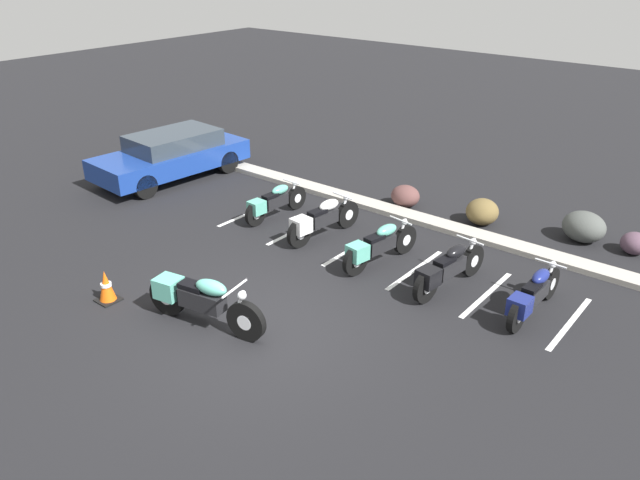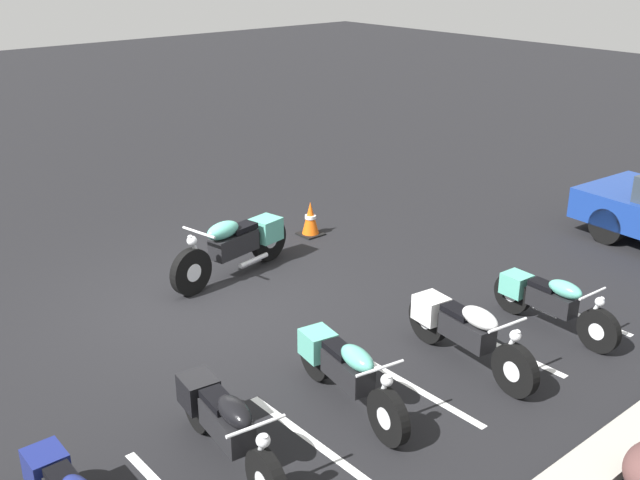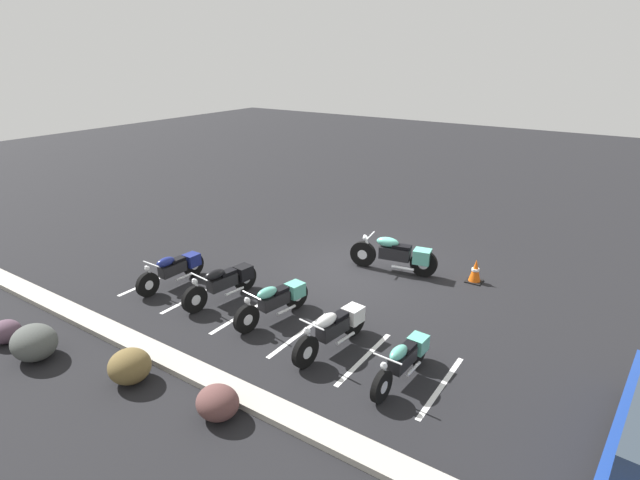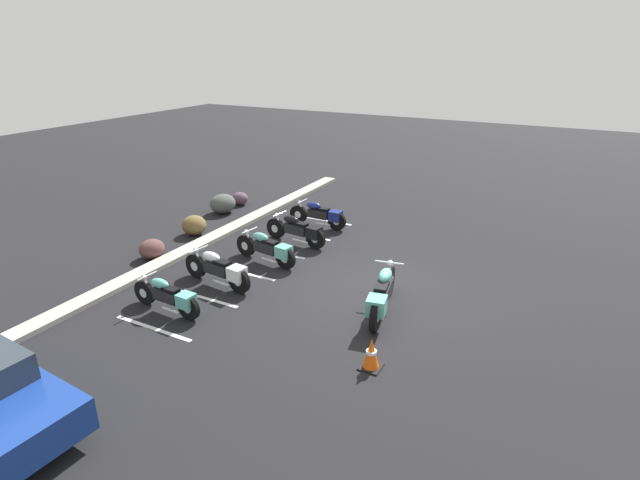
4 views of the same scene
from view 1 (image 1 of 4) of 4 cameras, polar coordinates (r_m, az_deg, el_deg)
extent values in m
plane|color=black|center=(10.94, -5.53, -8.13)|extent=(60.00, 60.00, 0.00)
cylinder|color=black|center=(10.51, -6.76, -7.38)|extent=(0.73, 0.26, 0.72)
cylinder|color=silver|center=(10.51, -6.76, -7.38)|extent=(0.29, 0.18, 0.27)
cylinder|color=black|center=(11.45, -13.77, -5.02)|extent=(0.73, 0.26, 0.72)
cylinder|color=silver|center=(11.45, -13.77, -5.02)|extent=(0.29, 0.18, 0.27)
cube|color=black|center=(10.90, -10.72, -5.35)|extent=(0.87, 0.45, 0.33)
ellipsoid|color=#59B29E|center=(10.64, -9.92, -4.29)|extent=(0.65, 0.39, 0.26)
cube|color=black|center=(10.90, -11.58, -4.12)|extent=(0.52, 0.34, 0.09)
cube|color=#59B29E|center=(11.32, -13.67, -4.24)|extent=(0.50, 0.47, 0.37)
cylinder|color=silver|center=(10.43, -7.44, -5.87)|extent=(0.29, 0.12, 0.58)
cylinder|color=silver|center=(10.32, -7.82, -4.43)|extent=(0.16, 0.67, 0.04)
sphere|color=silver|center=(10.29, -7.15, -5.05)|extent=(0.15, 0.15, 0.15)
cylinder|color=silver|center=(11.32, -11.20, -6.07)|extent=(0.60, 0.18, 0.08)
cylinder|color=black|center=(15.57, -2.17, 3.88)|extent=(0.14, 0.59, 0.59)
cylinder|color=silver|center=(15.57, -2.17, 3.88)|extent=(0.12, 0.23, 0.22)
cylinder|color=black|center=(14.69, -5.91, 2.38)|extent=(0.14, 0.59, 0.59)
cylinder|color=silver|center=(14.69, -5.91, 2.38)|extent=(0.12, 0.23, 0.22)
cube|color=black|center=(15.04, -4.13, 3.58)|extent=(0.29, 0.69, 0.27)
ellipsoid|color=#59B29E|center=(15.07, -3.67, 4.62)|extent=(0.26, 0.51, 0.21)
cube|color=black|center=(14.88, -4.56, 4.05)|extent=(0.23, 0.40, 0.07)
cube|color=#59B29E|center=(14.65, -5.81, 3.01)|extent=(0.34, 0.37, 0.30)
cylinder|color=silver|center=(15.41, -2.46, 4.57)|extent=(0.07, 0.24, 0.47)
cylinder|color=silver|center=(15.30, -2.62, 5.33)|extent=(0.55, 0.06, 0.03)
sphere|color=silver|center=(15.40, -2.31, 5.19)|extent=(0.12, 0.12, 0.12)
cylinder|color=silver|center=(15.08, -5.03, 2.52)|extent=(0.09, 0.49, 0.06)
cylinder|color=black|center=(14.54, 2.53, 2.37)|extent=(0.20, 0.65, 0.65)
cylinder|color=silver|center=(14.54, 2.53, 2.37)|extent=(0.15, 0.26, 0.25)
cylinder|color=black|center=(13.57, -1.89, 0.62)|extent=(0.20, 0.65, 0.65)
cylinder|color=silver|center=(13.57, -1.89, 0.62)|extent=(0.15, 0.26, 0.25)
cube|color=black|center=(13.95, 0.25, 2.02)|extent=(0.36, 0.77, 0.29)
ellipsoid|color=white|center=(13.97, 0.83, 3.23)|extent=(0.32, 0.57, 0.23)
cube|color=black|center=(13.77, -0.24, 2.57)|extent=(0.29, 0.46, 0.08)
cube|color=white|center=(13.52, -1.75, 1.35)|extent=(0.40, 0.43, 0.33)
cylinder|color=silver|center=(14.36, 2.22, 3.18)|extent=(0.09, 0.26, 0.52)
cylinder|color=silver|center=(14.23, 2.07, 4.06)|extent=(0.61, 0.11, 0.04)
sphere|color=silver|center=(14.34, 2.42, 3.90)|extent=(0.14, 0.14, 0.14)
cylinder|color=silver|center=(14.01, -0.86, 0.81)|extent=(0.13, 0.54, 0.07)
cylinder|color=black|center=(13.43, 7.76, 0.06)|extent=(0.22, 0.64, 0.63)
cylinder|color=silver|center=(13.43, 7.76, 0.06)|extent=(0.16, 0.26, 0.24)
cylinder|color=black|center=(12.44, 3.27, -1.89)|extent=(0.22, 0.64, 0.63)
cylinder|color=silver|center=(12.44, 3.27, -1.89)|extent=(0.16, 0.26, 0.24)
cube|color=black|center=(12.83, 5.48, -0.37)|extent=(0.38, 0.76, 0.29)
ellipsoid|color=#59B29E|center=(12.85, 6.11, 0.91)|extent=(0.33, 0.57, 0.23)
cube|color=black|center=(12.64, 5.01, 0.19)|extent=(0.29, 0.45, 0.08)
cube|color=#59B29E|center=(12.40, 3.45, -1.12)|extent=(0.40, 0.43, 0.32)
cylinder|color=silver|center=(13.24, 7.49, 0.88)|extent=(0.10, 0.26, 0.51)
cylinder|color=silver|center=(13.10, 7.39, 1.80)|extent=(0.59, 0.13, 0.03)
sphere|color=silver|center=(13.22, 7.73, 1.64)|extent=(0.13, 0.13, 0.13)
cylinder|color=silver|center=(12.88, 4.27, -1.63)|extent=(0.15, 0.53, 0.07)
cylinder|color=black|center=(12.79, 13.75, -1.81)|extent=(0.20, 0.65, 0.64)
cylinder|color=silver|center=(12.79, 13.75, -1.81)|extent=(0.15, 0.26, 0.24)
cylinder|color=black|center=(11.66, 9.64, -4.22)|extent=(0.20, 0.65, 0.64)
cylinder|color=silver|center=(11.66, 9.64, -4.22)|extent=(0.15, 0.26, 0.24)
cube|color=black|center=(12.11, 11.72, -2.43)|extent=(0.36, 0.77, 0.29)
ellipsoid|color=black|center=(12.14, 12.36, -1.03)|extent=(0.32, 0.57, 0.23)
cube|color=black|center=(11.90, 11.34, -1.87)|extent=(0.29, 0.46, 0.08)
cube|color=black|center=(11.61, 9.85, -3.38)|extent=(0.40, 0.43, 0.33)
cylinder|color=silver|center=(12.58, 13.58, -0.96)|extent=(0.09, 0.26, 0.52)
cylinder|color=silver|center=(12.43, 13.54, 0.00)|extent=(0.60, 0.11, 0.04)
sphere|color=silver|center=(12.56, 13.83, -0.15)|extent=(0.14, 0.14, 0.14)
cylinder|color=silver|center=(12.13, 10.41, -3.81)|extent=(0.14, 0.54, 0.07)
cylinder|color=black|center=(12.40, 20.29, -3.73)|extent=(0.13, 0.62, 0.62)
cylinder|color=silver|center=(12.40, 20.29, -3.73)|extent=(0.12, 0.24, 0.23)
cylinder|color=black|center=(11.20, 17.58, -6.59)|extent=(0.13, 0.62, 0.62)
cylinder|color=silver|center=(11.20, 17.58, -6.59)|extent=(0.12, 0.24, 0.23)
cube|color=black|center=(11.69, 19.02, -4.59)|extent=(0.28, 0.72, 0.28)
ellipsoid|color=navy|center=(11.73, 19.54, -3.15)|extent=(0.25, 0.53, 0.22)
cube|color=black|center=(11.47, 18.84, -4.09)|extent=(0.23, 0.42, 0.07)
cube|color=navy|center=(11.15, 17.79, -5.75)|extent=(0.34, 0.38, 0.32)
cylinder|color=silver|center=(12.19, 20.27, -2.93)|extent=(0.06, 0.25, 0.50)
cylinder|color=silver|center=(12.04, 20.35, -2.01)|extent=(0.58, 0.05, 0.03)
sphere|color=silver|center=(12.18, 20.50, -2.12)|extent=(0.13, 0.13, 0.13)
cylinder|color=silver|center=(11.67, 17.79, -6.04)|extent=(0.08, 0.52, 0.07)
cylinder|color=black|center=(16.86, -15.71, 4.74)|extent=(0.27, 0.65, 0.64)
cylinder|color=black|center=(18.16, -18.40, 5.88)|extent=(0.27, 0.65, 0.64)
cylinder|color=black|center=(18.32, -8.45, 7.10)|extent=(0.27, 0.65, 0.64)
cylinder|color=black|center=(19.53, -11.41, 8.03)|extent=(0.27, 0.65, 0.64)
cube|color=navy|center=(18.10, -13.49, 7.24)|extent=(2.11, 4.42, 0.55)
cube|color=#2D3842|center=(18.03, -13.25, 8.87)|extent=(1.69, 2.51, 0.45)
cube|color=#A8A399|center=(15.03, 9.85, 1.71)|extent=(18.00, 0.50, 0.12)
ellipsoid|color=#533C4B|center=(14.91, 26.83, -0.27)|extent=(0.60, 0.62, 0.48)
ellipsoid|color=#484B48|center=(15.03, 22.98, 1.13)|extent=(1.11, 1.01, 0.68)
ellipsoid|color=brown|center=(15.18, 14.61, 2.52)|extent=(1.03, 1.03, 0.62)
ellipsoid|color=brown|center=(15.86, 7.80, 4.00)|extent=(0.74, 0.68, 0.55)
cube|color=black|center=(12.34, -18.77, -5.20)|extent=(0.40, 0.40, 0.03)
cone|color=#EA590F|center=(12.20, -18.96, -4.00)|extent=(0.32, 0.32, 0.62)
cylinder|color=white|center=(12.18, -18.98, -3.87)|extent=(0.20, 0.20, 0.06)
cube|color=white|center=(15.51, -6.46, 2.48)|extent=(0.10, 2.10, 0.00)
cube|color=white|center=(14.52, -2.04, 0.97)|extent=(0.10, 2.10, 0.00)
cube|color=white|center=(13.64, 2.99, -0.76)|extent=(0.10, 2.10, 0.00)
cube|color=white|center=(12.89, 8.67, -2.71)|extent=(0.10, 2.10, 0.00)
cube|color=white|center=(12.30, 14.98, -4.83)|extent=(0.10, 2.10, 0.00)
cube|color=white|center=(11.89, 21.88, -7.07)|extent=(0.10, 2.10, 0.00)
camera|label=2|loc=(15.11, 35.39, 16.85)|focal=42.00mm
camera|label=3|loc=(21.39, 3.11, 24.45)|focal=28.00mm
camera|label=4|loc=(16.89, -45.14, 17.27)|focal=28.00mm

